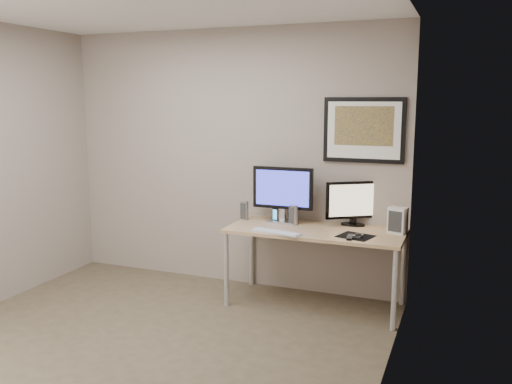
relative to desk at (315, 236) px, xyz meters
The scene contains 14 objects.
floor 1.81m from the desk, 126.53° to the right, with size 3.60×3.60×0.00m, color #4D4330.
room 1.66m from the desk, 137.99° to the right, with size 3.60×3.60×3.60m.
desk is the anchor object (origin of this frame).
framed_art 1.07m from the desk, 43.46° to the left, with size 0.75×0.04×0.60m.
monitor_large 0.54m from the desk, 159.18° to the left, with size 0.59×0.19×0.54m.
monitor_tv 0.49m from the desk, 42.35° to the left, with size 0.47×0.31×0.42m.
speaker_left 0.78m from the desk, behind, with size 0.07×0.07×0.19m, color #ADADB1.
speaker_right 0.30m from the desk, 158.38° to the left, with size 0.08×0.08×0.19m, color #ADADB1.
phone_dock 0.47m from the desk, 164.21° to the left, with size 0.06×0.06×0.14m, color black.
keyboard 0.41m from the desk, 136.06° to the right, with size 0.47×0.13×0.02m, color silver.
mousepad 0.42m from the desk, 19.01° to the right, with size 0.28×0.25×0.00m, color black.
mouse 0.46m from the desk, 20.86° to the right, with size 0.06×0.10×0.03m, color black.
remote 0.43m from the desk, 30.76° to the right, with size 0.05×0.17×0.02m, color black.
fan_unit 0.75m from the desk, ahead, with size 0.15×0.11×0.23m, color silver.
Camera 1 is at (2.25, -3.34, 1.90)m, focal length 38.00 mm.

